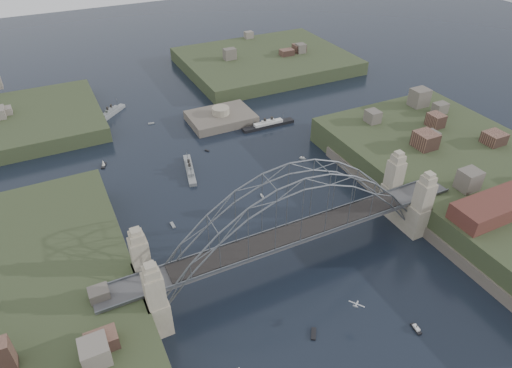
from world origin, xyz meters
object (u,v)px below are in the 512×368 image
object	(u,v)px
bridge	(294,219)
naval_cruiser_far	(111,113)
wharf_shed	(493,208)
ocean_liner	(268,125)
naval_cruiser_near	(190,169)
fort_island	(221,122)

from	to	relation	value
bridge	naval_cruiser_far	distance (m)	95.09
bridge	wharf_shed	distance (m)	46.23
ocean_liner	bridge	bearing A→B (deg)	-112.90
wharf_shed	naval_cruiser_far	world-z (taller)	wharf_shed
bridge	wharf_shed	world-z (taller)	bridge
wharf_shed	naval_cruiser_near	world-z (taller)	wharf_shed
bridge	naval_cruiser_near	bearing A→B (deg)	100.54
bridge	ocean_liner	xyz separation A→B (m)	(25.09, 59.41, -11.61)
naval_cruiser_near	naval_cruiser_far	world-z (taller)	naval_cruiser_far
wharf_shed	naval_cruiser_far	distance (m)	124.94
fort_island	naval_cruiser_far	bearing A→B (deg)	147.06
fort_island	ocean_liner	size ratio (longest dim) A/B	1.17
naval_cruiser_far	ocean_liner	bearing A→B (deg)	-34.72
naval_cruiser_far	ocean_liner	size ratio (longest dim) A/B	0.67
fort_island	naval_cruiser_near	size ratio (longest dim) A/B	1.39
fort_island	bridge	bearing A→B (deg)	-99.73
naval_cruiser_far	wharf_shed	bearing A→B (deg)	-58.16
bridge	ocean_liner	bearing A→B (deg)	67.10
naval_cruiser_near	fort_island	bearing A→B (deg)	50.98
bridge	naval_cruiser_far	world-z (taller)	bridge
naval_cruiser_near	ocean_liner	distance (m)	36.46
wharf_shed	naval_cruiser_near	distance (m)	79.34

